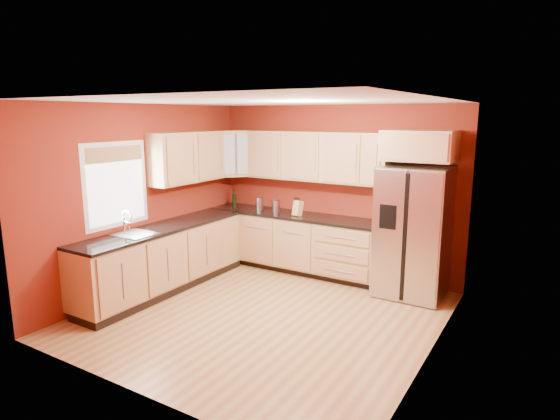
{
  "coord_description": "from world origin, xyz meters",
  "views": [
    {
      "loc": [
        2.99,
        -4.57,
        2.44
      ],
      "look_at": [
        -0.32,
        0.9,
        1.14
      ],
      "focal_mm": 30.0,
      "sensor_mm": 36.0,
      "label": 1
    }
  ],
  "objects_px": {
    "refrigerator": "(413,232)",
    "knife_block": "(298,208)",
    "canister_left": "(259,204)",
    "soap_dispenser": "(376,218)",
    "wine_bottle_a": "(234,198)"
  },
  "relations": [
    {
      "from": "wine_bottle_a",
      "to": "canister_left",
      "type": "bearing_deg",
      "value": 1.42
    },
    {
      "from": "canister_left",
      "to": "knife_block",
      "type": "xyz_separation_m",
      "value": [
        0.76,
        -0.08,
        0.02
      ]
    },
    {
      "from": "refrigerator",
      "to": "knife_block",
      "type": "height_order",
      "value": "refrigerator"
    },
    {
      "from": "refrigerator",
      "to": "soap_dispenser",
      "type": "distance_m",
      "value": 0.57
    },
    {
      "from": "canister_left",
      "to": "knife_block",
      "type": "height_order",
      "value": "knife_block"
    },
    {
      "from": "refrigerator",
      "to": "canister_left",
      "type": "distance_m",
      "value": 2.55
    },
    {
      "from": "refrigerator",
      "to": "knife_block",
      "type": "xyz_separation_m",
      "value": [
        -1.78,
        -0.01,
        0.15
      ]
    },
    {
      "from": "canister_left",
      "to": "soap_dispenser",
      "type": "distance_m",
      "value": 2.0
    },
    {
      "from": "refrigerator",
      "to": "soap_dispenser",
      "type": "relative_size",
      "value": 10.16
    },
    {
      "from": "wine_bottle_a",
      "to": "soap_dispenser",
      "type": "distance_m",
      "value": 2.5
    },
    {
      "from": "knife_block",
      "to": "soap_dispenser",
      "type": "height_order",
      "value": "knife_block"
    },
    {
      "from": "canister_left",
      "to": "knife_block",
      "type": "relative_size",
      "value": 0.86
    },
    {
      "from": "canister_left",
      "to": "soap_dispenser",
      "type": "relative_size",
      "value": 1.16
    },
    {
      "from": "refrigerator",
      "to": "wine_bottle_a",
      "type": "xyz_separation_m",
      "value": [
        -3.05,
        0.06,
        0.18
      ]
    },
    {
      "from": "refrigerator",
      "to": "canister_left",
      "type": "relative_size",
      "value": 8.76
    }
  ]
}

